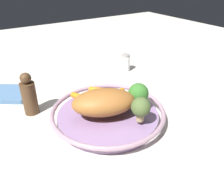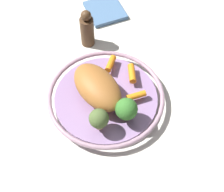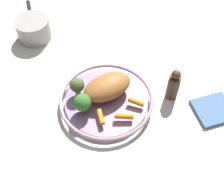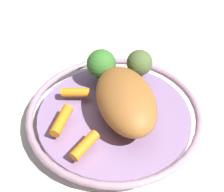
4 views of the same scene
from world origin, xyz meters
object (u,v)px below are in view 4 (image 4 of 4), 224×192
object	(u,v)px
serving_bowl	(114,116)
broccoli_floret_small	(101,64)
baby_carrot_back	(76,92)
baby_carrot_right	(62,120)
broccoli_floret_large	(139,63)
baby_carrot_center	(85,145)
roast_chicken_piece	(126,100)

from	to	relation	value
serving_bowl	broccoli_floret_small	size ratio (longest dim) A/B	4.72
serving_bowl	baby_carrot_back	bearing A→B (deg)	-153.44
broccoli_floret_small	baby_carrot_back	bearing A→B (deg)	-82.37
baby_carrot_right	broccoli_floret_small	distance (m)	0.14
broccoli_floret_large	baby_carrot_right	bearing A→B (deg)	-85.48
baby_carrot_right	baby_carrot_center	bearing A→B (deg)	2.14
roast_chicken_piece	baby_carrot_center	world-z (taller)	roast_chicken_piece
roast_chicken_piece	baby_carrot_right	world-z (taller)	roast_chicken_piece
baby_carrot_center	roast_chicken_piece	bearing A→B (deg)	103.33
serving_bowl	baby_carrot_back	size ratio (longest dim) A/B	6.06
serving_bowl	broccoli_floret_small	distance (m)	0.10
roast_chicken_piece	baby_carrot_back	size ratio (longest dim) A/B	3.19
broccoli_floret_small	baby_carrot_center	bearing A→B (deg)	-44.12
baby_carrot_back	broccoli_floret_large	size ratio (longest dim) A/B	0.80
baby_carrot_back	broccoli_floret_large	world-z (taller)	broccoli_floret_large
baby_carrot_right	broccoli_floret_small	xyz separation A→B (m)	(-0.06, 0.12, 0.03)
serving_bowl	roast_chicken_piece	distance (m)	0.05
serving_bowl	roast_chicken_piece	size ratio (longest dim) A/B	1.90
serving_bowl	roast_chicken_piece	xyz separation A→B (m)	(0.02, 0.01, 0.05)
baby_carrot_right	broccoli_floret_large	world-z (taller)	broccoli_floret_large
roast_chicken_piece	broccoli_floret_large	xyz separation A→B (m)	(-0.06, 0.08, 0.01)
roast_chicken_piece	baby_carrot_right	xyz separation A→B (m)	(-0.04, -0.10, -0.02)
baby_carrot_back	broccoli_floret_large	distance (m)	0.13
broccoli_floret_small	roast_chicken_piece	bearing A→B (deg)	-11.14
baby_carrot_center	baby_carrot_back	size ratio (longest dim) A/B	1.05
baby_carrot_center	broccoli_floret_large	distance (m)	0.20
serving_bowl	baby_carrot_right	distance (m)	0.10
baby_carrot_back	broccoli_floret_small	bearing A→B (deg)	97.63
serving_bowl	baby_carrot_center	xyz separation A→B (m)	(0.04, -0.09, 0.03)
baby_carrot_center	broccoli_floret_large	xyz separation A→B (m)	(-0.08, 0.18, 0.03)
serving_bowl	baby_carrot_center	distance (m)	0.10
serving_bowl	broccoli_floret_large	bearing A→B (deg)	113.70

